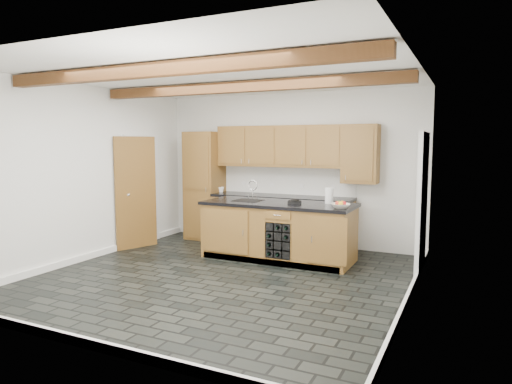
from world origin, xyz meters
TOP-DOWN VIEW (x-y plane):
  - ground at (0.00, 0.00)m, footprint 5.00×5.00m
  - room_shell at (-0.09, 0.53)m, footprint 5.01×5.00m
  - back_cabinetry at (-0.38, 2.24)m, footprint 3.65×0.62m
  - island at (0.31, 1.28)m, footprint 2.48×0.96m
  - faucet at (-0.25, 1.33)m, footprint 0.45×0.40m
  - kitchen_scale at (0.59, 1.26)m, footprint 0.23×0.15m
  - fruit_bowl at (1.38, 1.08)m, footprint 0.35×0.35m
  - fruit_cluster at (1.38, 1.08)m, footprint 0.16×0.17m
  - paper_towel at (1.07, 1.53)m, footprint 0.13×0.13m
  - mug at (-1.30, 2.23)m, footprint 0.14×0.14m

SIDE VIEW (x-z plane):
  - ground at x=0.00m, z-range 0.00..0.00m
  - island at x=0.31m, z-range 0.00..0.93m
  - kitchen_scale at x=0.59m, z-range 0.93..0.99m
  - faucet at x=-0.25m, z-range 0.79..1.14m
  - fruit_bowl at x=1.38m, z-range 0.93..1.00m
  - back_cabinetry at x=-0.38m, z-range -0.12..2.08m
  - mug at x=-1.30m, z-range 0.93..1.03m
  - fruit_cluster at x=1.38m, z-range 0.97..1.04m
  - paper_towel at x=1.07m, z-range 0.93..1.18m
  - room_shell at x=-0.09m, z-range -0.97..4.03m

